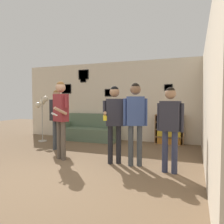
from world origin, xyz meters
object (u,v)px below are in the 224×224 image
at_px(floor_lamp, 42,107).
at_px(person_player_foreground_center, 61,111).
at_px(bookshelf, 169,130).
at_px(person_spectator_near_bookshelf, 135,115).
at_px(couch, 90,132).
at_px(person_player_foreground_left, 57,113).
at_px(bottle_on_floor, 62,138).
at_px(person_watcher_holding_cup, 114,116).
at_px(person_spectator_far_right, 170,121).

height_order(floor_lamp, person_player_foreground_center, person_player_foreground_center).
height_order(bookshelf, person_spectator_near_bookshelf, person_spectator_near_bookshelf).
distance_m(couch, person_player_foreground_left, 1.88).
bearing_deg(bottle_on_floor, bookshelf, 13.50).
relative_size(couch, person_player_foreground_center, 1.13).
height_order(person_player_foreground_left, person_player_foreground_center, person_player_foreground_center).
relative_size(person_watcher_holding_cup, person_spectator_far_right, 1.04).
distance_m(person_player_foreground_left, person_spectator_far_right, 3.24).
height_order(couch, person_player_foreground_left, person_player_foreground_left).
xyz_separation_m(person_spectator_near_bookshelf, person_spectator_far_right, (0.72, -0.19, -0.08)).
bearing_deg(floor_lamp, bottle_on_floor, 17.82).
xyz_separation_m(person_player_foreground_left, person_player_foreground_center, (0.67, -0.78, 0.11)).
xyz_separation_m(couch, bottle_on_floor, (-0.74, -0.62, -0.18)).
distance_m(person_player_foreground_left, person_watcher_holding_cup, 2.05).
relative_size(person_player_foreground_center, person_spectator_near_bookshelf, 1.05).
distance_m(floor_lamp, person_player_foreground_left, 1.52).
bearing_deg(person_spectator_far_right, floor_lamp, 157.84).
distance_m(couch, floor_lamp, 1.81).
distance_m(person_watcher_holding_cup, bottle_on_floor, 3.23).
bearing_deg(person_spectator_far_right, person_watcher_holding_cup, 170.48).
bearing_deg(bookshelf, person_player_foreground_center, -128.32).
height_order(person_spectator_far_right, bottle_on_floor, person_spectator_far_right).
bearing_deg(person_player_foreground_left, couch, 85.19).
relative_size(couch, bottle_on_floor, 7.17).
xyz_separation_m(person_player_foreground_left, person_watcher_holding_cup, (1.94, -0.66, 0.01)).
height_order(couch, person_spectator_far_right, person_spectator_far_right).
relative_size(bookshelf, person_watcher_holding_cup, 0.56).
bearing_deg(bottle_on_floor, couch, 39.87).
height_order(person_player_foreground_center, person_spectator_far_right, person_player_foreground_center).
relative_size(floor_lamp, person_watcher_holding_cup, 0.91).
bearing_deg(person_player_foreground_center, person_player_foreground_left, 130.45).
distance_m(person_spectator_near_bookshelf, person_spectator_far_right, 0.75).
bearing_deg(bookshelf, bottle_on_floor, -166.50).
bearing_deg(couch, bottle_on_floor, -140.13).
bearing_deg(floor_lamp, person_watcher_holding_cup, -26.43).
relative_size(person_spectator_far_right, bottle_on_floor, 5.70).
bearing_deg(person_player_foreground_center, person_spectator_near_bookshelf, 3.85).
xyz_separation_m(couch, person_player_foreground_center, (0.52, -2.51, 0.83)).
relative_size(couch, person_player_foreground_left, 1.22).
bearing_deg(bookshelf, person_spectator_far_right, -83.51).
bearing_deg(bookshelf, person_spectator_near_bookshelf, -98.88).
bearing_deg(person_spectator_near_bookshelf, person_player_foreground_center, -176.15).
bearing_deg(bookshelf, floor_lamp, -165.83).
height_order(person_player_foreground_center, person_watcher_holding_cup, person_player_foreground_center).
bearing_deg(person_player_foreground_left, person_watcher_holding_cup, -18.87).
height_order(couch, floor_lamp, floor_lamp).
bearing_deg(person_player_foreground_center, bottle_on_floor, 123.89).
height_order(bookshelf, bottle_on_floor, bookshelf).
xyz_separation_m(couch, bookshelf, (2.66, 0.20, 0.17)).
distance_m(couch, person_spectator_far_right, 4.01).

